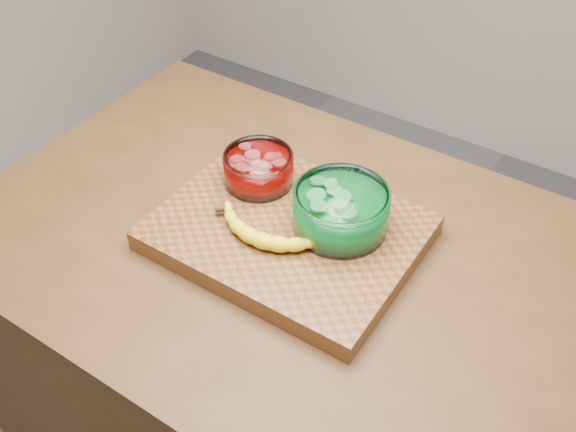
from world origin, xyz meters
The scene contains 5 objects.
counter centered at (0.00, 0.00, 0.45)m, with size 1.20×0.80×0.90m, color #4B2F16.
cutting_board centered at (0.00, 0.00, 0.92)m, with size 0.45×0.35×0.04m, color brown.
bowl_red centered at (-0.11, 0.07, 0.97)m, with size 0.13×0.13×0.06m.
bowl_green centered at (0.08, 0.05, 0.98)m, with size 0.17×0.17×0.08m.
banana centered at (-0.01, -0.04, 0.96)m, with size 0.24×0.12×0.03m, color yellow, non-canonical shape.
Camera 1 is at (0.46, -0.70, 1.72)m, focal length 40.00 mm.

